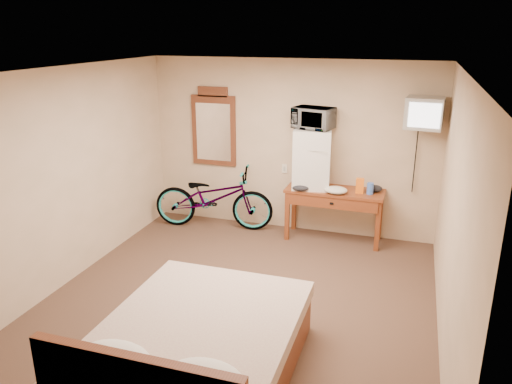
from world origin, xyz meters
The scene contains 13 objects.
room centered at (0.00, 0.00, 1.25)m, with size 4.60×4.64×2.50m.
desk centered at (0.71, 2.00, 0.63)m, with size 1.36×0.55×0.75m.
mini_fridge centered at (0.36, 2.07, 1.17)m, with size 0.58×0.56×0.83m.
microwave centered at (0.36, 2.07, 1.73)m, with size 0.53×0.36×0.29m, color silver.
snack_bag centered at (1.05, 1.98, 0.86)m, with size 0.11×0.06×0.21m, color orange.
blue_cup centered at (1.19, 1.99, 0.83)m, with size 0.09×0.09×0.16m, color #3F6ED7.
cloth_cream centered at (0.75, 1.87, 0.80)m, with size 0.31×0.24×0.10m, color silver.
cloth_dark_a centered at (0.26, 1.84, 0.80)m, with size 0.25×0.19×0.09m, color black.
cloth_dark_b centered at (1.25, 2.12, 0.79)m, with size 0.20×0.16×0.09m, color black.
crt_television centered at (1.79, 2.02, 1.88)m, with size 0.49×0.59×0.40m.
wall_mirror centered at (-1.19, 2.27, 1.47)m, with size 0.69×0.04×1.18m.
bicycle centered at (-1.09, 1.95, 0.47)m, with size 0.63×1.80×0.95m, color black.
bed centered at (0.09, -1.37, 0.29)m, with size 1.59×2.10×0.90m.
Camera 1 is at (1.67, -4.59, 2.90)m, focal length 35.00 mm.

